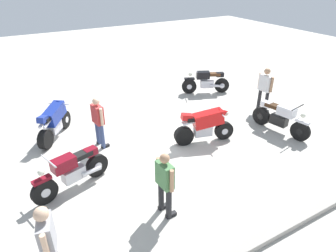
# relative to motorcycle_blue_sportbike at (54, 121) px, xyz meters

# --- Properties ---
(ground_plane) EXTENTS (40.00, 40.00, 0.00)m
(ground_plane) POSITION_rel_motorcycle_blue_sportbike_xyz_m (-2.34, 1.83, -0.59)
(ground_plane) COLOR #B7B2A8
(curb_edge) EXTENTS (14.00, 0.30, 0.15)m
(curb_edge) POSITION_rel_motorcycle_blue_sportbike_xyz_m (-2.34, 6.43, -0.52)
(curb_edge) COLOR #9C978F
(curb_edge) RESTS_ON ground
(motorcycle_blue_sportbike) EXTENTS (1.33, 1.67, 1.14)m
(motorcycle_blue_sportbike) POSITION_rel_motorcycle_blue_sportbike_xyz_m (0.00, 0.00, 0.00)
(motorcycle_blue_sportbike) COLOR black
(motorcycle_blue_sportbike) RESTS_ON ground
(motorcycle_maroon_cruiser) EXTENTS (2.04, 0.83, 1.09)m
(motorcycle_maroon_cruiser) POSITION_rel_motorcycle_blue_sportbike_xyz_m (0.16, 2.88, -0.07)
(motorcycle_maroon_cruiser) COLOR black
(motorcycle_maroon_cruiser) RESTS_ON ground
(motorcycle_black_cruiser) EXTENTS (1.95, 1.03, 1.09)m
(motorcycle_black_cruiser) POSITION_rel_motorcycle_blue_sportbike_xyz_m (-6.52, -0.74, -0.07)
(motorcycle_black_cruiser) COLOR black
(motorcycle_black_cruiser) RESTS_ON ground
(motorcycle_red_sportbike) EXTENTS (1.93, 0.82, 1.14)m
(motorcycle_red_sportbike) POSITION_rel_motorcycle_blue_sportbike_xyz_m (-4.04, 2.63, 0.00)
(motorcycle_red_sportbike) COLOR black
(motorcycle_red_sportbike) RESTS_ON ground
(motorcycle_silver_cruiser) EXTENTS (0.69, 2.08, 1.09)m
(motorcycle_silver_cruiser) POSITION_rel_motorcycle_blue_sportbike_xyz_m (-6.60, 3.35, -0.07)
(motorcycle_silver_cruiser) COLOR black
(motorcycle_silver_cruiser) RESTS_ON ground
(person_in_red_shirt) EXTENTS (0.36, 0.64, 1.62)m
(person_in_red_shirt) POSITION_rel_motorcycle_blue_sportbike_xyz_m (-1.08, 1.26, 0.32)
(person_in_red_shirt) COLOR #384772
(person_in_red_shirt) RESTS_ON ground
(person_in_white_shirt) EXTENTS (0.33, 0.66, 1.71)m
(person_in_white_shirt) POSITION_rel_motorcycle_blue_sportbike_xyz_m (-7.27, 1.88, 0.39)
(person_in_white_shirt) COLOR #262628
(person_in_white_shirt) RESTS_ON ground
(person_in_green_shirt) EXTENTS (0.33, 0.63, 1.61)m
(person_in_green_shirt) POSITION_rel_motorcycle_blue_sportbike_xyz_m (-1.41, 4.77, 0.31)
(person_in_green_shirt) COLOR #262628
(person_in_green_shirt) RESTS_ON ground
(person_in_gray_shirt) EXTENTS (0.39, 0.67, 1.75)m
(person_in_gray_shirt) POSITION_rel_motorcycle_blue_sportbike_xyz_m (1.06, 5.32, 0.42)
(person_in_gray_shirt) COLOR #59595B
(person_in_gray_shirt) RESTS_ON ground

